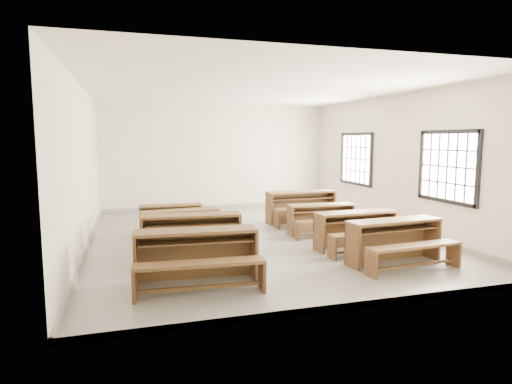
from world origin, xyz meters
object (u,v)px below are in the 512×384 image
object	(u,v)px
desk_set_2	(181,225)
desk_set_4	(396,238)
desk_set_1	(192,233)
desk_set_7	(302,204)
desk_set_0	(197,253)
desk_set_5	(357,228)
desk_set_6	(322,217)
desk_set_3	(171,216)

from	to	relation	value
desk_set_2	desk_set_4	world-z (taller)	desk_set_4
desk_set_1	desk_set_4	distance (m)	3.58
desk_set_7	desk_set_4	bearing A→B (deg)	-90.20
desk_set_0	desk_set_2	world-z (taller)	desk_set_0
desk_set_5	desk_set_6	distance (m)	1.44
desk_set_1	desk_set_7	bearing A→B (deg)	43.17
desk_set_1	desk_set_6	bearing A→B (deg)	24.88
desk_set_4	desk_set_7	xyz separation A→B (m)	(-0.12, 3.91, 0.03)
desk_set_4	desk_set_7	distance (m)	3.91
desk_set_1	desk_set_6	world-z (taller)	desk_set_1
desk_set_0	desk_set_7	size ratio (longest dim) A/B	1.02
desk_set_0	desk_set_1	world-z (taller)	desk_set_0
desk_set_0	desk_set_1	bearing A→B (deg)	88.59
desk_set_0	desk_set_4	xyz separation A→B (m)	(3.44, 0.05, -0.03)
desk_set_4	desk_set_3	bearing A→B (deg)	129.11
desk_set_4	desk_set_0	bearing A→B (deg)	176.70
desk_set_3	desk_set_7	size ratio (longest dim) A/B	0.78
desk_set_5	desk_set_0	bearing A→B (deg)	-164.51
desk_set_1	desk_set_0	bearing A→B (deg)	-90.47
desk_set_0	desk_set_5	bearing A→B (deg)	22.29
desk_set_1	desk_set_3	size ratio (longest dim) A/B	1.28
desk_set_2	desk_set_1	bearing A→B (deg)	-91.34
desk_set_6	desk_set_2	bearing A→B (deg)	-176.85
desk_set_3	desk_set_2	bearing A→B (deg)	-84.73
desk_set_1	desk_set_7	world-z (taller)	desk_set_7
desk_set_4	desk_set_7	world-z (taller)	desk_set_7
desk_set_1	desk_set_6	xyz separation A→B (m)	(3.11, 1.15, -0.07)
desk_set_2	desk_set_6	bearing A→B (deg)	-3.59
desk_set_2	desk_set_3	xyz separation A→B (m)	(-0.09, 1.24, -0.04)
desk_set_0	desk_set_2	bearing A→B (deg)	92.23
desk_set_0	desk_set_6	world-z (taller)	desk_set_0
desk_set_4	desk_set_6	distance (m)	2.51
desk_set_2	desk_set_6	size ratio (longest dim) A/B	1.05
desk_set_4	desk_set_5	distance (m)	1.07
desk_set_1	desk_set_3	bearing A→B (deg)	98.34
desk_set_0	desk_set_4	world-z (taller)	desk_set_0
desk_set_3	desk_set_5	world-z (taller)	desk_set_5
desk_set_0	desk_set_3	size ratio (longest dim) A/B	1.29
desk_set_0	desk_set_6	size ratio (longest dim) A/B	1.20
desk_set_3	desk_set_4	distance (m)	5.06
desk_set_5	desk_set_7	xyz separation A→B (m)	(0.02, 2.85, 0.04)
desk_set_3	desk_set_4	world-z (taller)	desk_set_4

